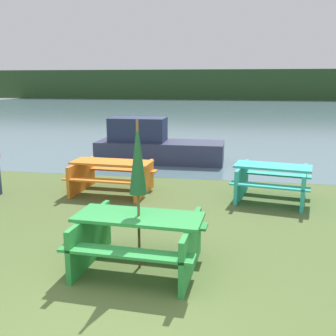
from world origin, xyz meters
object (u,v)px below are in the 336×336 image
at_px(picnic_table_teal, 272,179).
at_px(boat, 154,146).
at_px(picnic_table_orange, 112,174).
at_px(umbrella_darkgreen, 138,159).
at_px(picnic_table_green, 139,236).

bearing_deg(picnic_table_teal, boat, 132.43).
relative_size(picnic_table_orange, umbrella_darkgreen, 0.92).
height_order(picnic_table_teal, umbrella_darkgreen, umbrella_darkgreen).
relative_size(picnic_table_green, boat, 0.45).
bearing_deg(umbrella_darkgreen, picnic_table_green, 180.00).
bearing_deg(boat, umbrella_darkgreen, -79.92).
bearing_deg(picnic_table_orange, boat, 86.42).
xyz_separation_m(umbrella_darkgreen, boat, (-1.27, 7.18, -1.02)).
height_order(picnic_table_green, boat, boat).
height_order(picnic_table_green, picnic_table_teal, picnic_table_teal).
height_order(umbrella_darkgreen, boat, umbrella_darkgreen).
relative_size(picnic_table_teal, umbrella_darkgreen, 0.89).
bearing_deg(picnic_table_orange, picnic_table_teal, 0.52).
relative_size(picnic_table_green, picnic_table_teal, 0.99).
height_order(picnic_table_orange, picnic_table_teal, picnic_table_teal).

